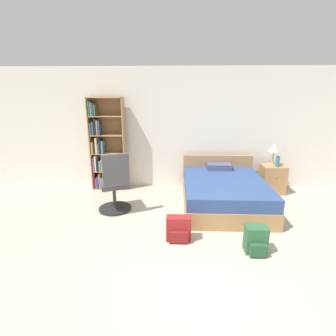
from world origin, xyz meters
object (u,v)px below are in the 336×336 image
object	(u,v)px
table_lamp	(274,149)
water_bottle	(278,162)
backpack_red	(179,229)
bed	(223,191)
office_chair	(115,186)
nightstand	(272,179)
bookshelf	(104,148)
backpack_green	(256,240)

from	to	relation	value
table_lamp	water_bottle	size ratio (longest dim) A/B	2.00
backpack_red	bed	bearing A→B (deg)	56.60
table_lamp	backpack_red	size ratio (longest dim) A/B	1.25
bed	table_lamp	world-z (taller)	table_lamp
office_chair	nightstand	xyz separation A→B (m)	(3.13, 1.09, -0.19)
office_chair	backpack_red	xyz separation A→B (m)	(1.13, -0.91, -0.32)
bookshelf	backpack_green	distance (m)	3.64
bookshelf	nightstand	world-z (taller)	bookshelf
office_chair	nightstand	bearing A→B (deg)	19.23
bed	backpack_green	size ratio (longest dim) A/B	5.20
bookshelf	nightstand	xyz separation A→B (m)	(3.63, -0.12, -0.62)
bed	nightstand	distance (m)	1.35
bed	table_lamp	size ratio (longest dim) A/B	4.28
bed	office_chair	world-z (taller)	office_chair
office_chair	backpack_green	size ratio (longest dim) A/B	2.96
bookshelf	table_lamp	world-z (taller)	bookshelf
bookshelf	office_chair	bearing A→B (deg)	-67.71
backpack_green	nightstand	bearing A→B (deg)	66.74
bookshelf	bed	xyz separation A→B (m)	(2.47, -0.83, -0.65)
bookshelf	bed	bearing A→B (deg)	-18.50
office_chair	table_lamp	world-z (taller)	office_chair
bookshelf	bed	size ratio (longest dim) A/B	1.02
office_chair	backpack_green	world-z (taller)	office_chair
table_lamp	backpack_red	distance (m)	2.93
bookshelf	nightstand	distance (m)	3.68
nightstand	bookshelf	bearing A→B (deg)	178.14
bookshelf	backpack_green	world-z (taller)	bookshelf
office_chair	backpack_red	distance (m)	1.48
nightstand	backpack_green	size ratio (longest dim) A/B	1.60
bed	table_lamp	bearing A→B (deg)	32.83
office_chair	bookshelf	bearing A→B (deg)	112.29
backpack_green	bed	bearing A→B (deg)	96.56
office_chair	nightstand	distance (m)	3.32
bed	nightstand	world-z (taller)	bed
water_bottle	backpack_red	world-z (taller)	water_bottle
office_chair	water_bottle	bearing A→B (deg)	17.29
water_bottle	nightstand	bearing A→B (deg)	104.36
table_lamp	bed	bearing A→B (deg)	-147.17
bed	table_lamp	distance (m)	1.50
bookshelf	backpack_red	xyz separation A→B (m)	(1.62, -2.12, -0.75)
table_lamp	backpack_green	distance (m)	2.59
backpack_red	office_chair	bearing A→B (deg)	141.12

